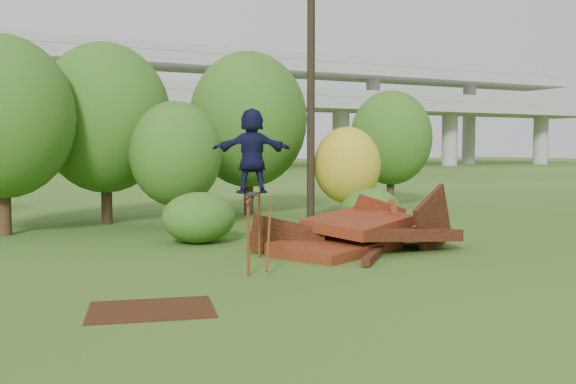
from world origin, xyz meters
name	(u,v)px	position (x,y,z in m)	size (l,w,h in m)	color
ground	(366,274)	(0.00, 0.00, 0.00)	(240.00, 240.00, 0.00)	#2D5116
scrap_pile	(364,234)	(1.61, 2.53, 0.42)	(5.66, 3.72, 2.01)	#3D150A
grind_rail	(254,215)	(-1.73, 1.81, 1.14)	(1.32, 2.26, 1.56)	#63320F
skateboard	(252,194)	(-1.91, 1.49, 1.63)	(0.56, 0.77, 0.08)	black
skater	(252,151)	(-1.91, 1.49, 2.54)	(1.67, 0.53, 1.80)	#121236
flat_plate	(151,310)	(-4.75, -0.96, 0.01)	(1.98, 1.41, 0.03)	#371B0B
tree_0	(2,117)	(-6.35, 9.71, 3.51)	(4.21, 4.21, 5.94)	black
tree_1	(105,118)	(-3.07, 11.29, 3.60)	(4.42, 4.42, 6.16)	black
tree_2	(176,154)	(-1.42, 8.62, 2.40)	(2.89, 2.89, 4.07)	black
tree_3	(248,120)	(2.44, 11.85, 3.67)	(4.53, 4.53, 6.28)	black
tree_4	(347,165)	(5.09, 8.90, 1.96)	(2.44, 2.44, 3.37)	black
tree_5	(391,138)	(9.70, 12.61, 3.03)	(3.66, 3.66, 5.15)	black
shrub_left	(199,218)	(-1.70, 5.64, 0.70)	(2.02, 1.87, 1.40)	#2C5416
shrub_right	(371,210)	(3.86, 5.55, 0.68)	(1.91, 1.75, 1.35)	#2C5416
utility_pole	(311,81)	(3.67, 9.08, 4.95)	(1.40, 0.28, 9.76)	black
freeway_overpass	(39,75)	(0.00, 62.92, 10.32)	(160.00, 15.00, 13.70)	gray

